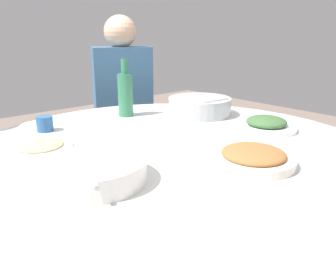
# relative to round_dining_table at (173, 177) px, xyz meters

# --- Properties ---
(round_dining_table) EXTENTS (1.39, 1.39, 0.76)m
(round_dining_table) POSITION_rel_round_dining_table_xyz_m (0.00, 0.00, 0.00)
(round_dining_table) COLOR #99999E
(round_dining_table) RESTS_ON ground
(rice_bowl) EXTENTS (0.29, 0.29, 0.09)m
(rice_bowl) POSITION_rel_round_dining_table_xyz_m (-0.25, 0.39, 0.15)
(rice_bowl) COLOR #B2B5BA
(rice_bowl) RESTS_ON round_dining_table
(soup_bowl) EXTENTS (0.26, 0.26, 0.06)m
(soup_bowl) POSITION_rel_round_dining_table_xyz_m (0.07, -0.33, 0.14)
(soup_bowl) COLOR white
(soup_bowl) RESTS_ON round_dining_table
(dish_stirfry) EXTENTS (0.24, 0.24, 0.05)m
(dish_stirfry) POSITION_rel_round_dining_table_xyz_m (0.26, 0.07, 0.13)
(dish_stirfry) COLOR silver
(dish_stirfry) RESTS_ON round_dining_table
(dish_greens) EXTENTS (0.23, 0.23, 0.05)m
(dish_greens) POSITION_rel_round_dining_table_xyz_m (0.09, 0.41, 0.13)
(dish_greens) COLOR white
(dish_greens) RESTS_ON round_dining_table
(dish_noodles) EXTENTS (0.20, 0.20, 0.03)m
(dish_noodles) POSITION_rel_round_dining_table_xyz_m (-0.24, -0.35, 0.12)
(dish_noodles) COLOR silver
(dish_noodles) RESTS_ON round_dining_table
(green_bottle) EXTENTS (0.07, 0.07, 0.26)m
(green_bottle) POSITION_rel_round_dining_table_xyz_m (-0.46, 0.12, 0.21)
(green_bottle) COLOR #347B56
(green_bottle) RESTS_ON round_dining_table
(tea_cup_near) EXTENTS (0.06, 0.06, 0.06)m
(tea_cup_near) POSITION_rel_round_dining_table_xyz_m (0.51, -0.00, 0.14)
(tea_cup_near) COLOR silver
(tea_cup_near) RESTS_ON round_dining_table
(tea_cup_side) EXTENTS (0.06, 0.06, 0.06)m
(tea_cup_side) POSITION_rel_round_dining_table_xyz_m (-0.46, -0.25, 0.14)
(tea_cup_side) COLOR #2D5F98
(tea_cup_side) RESTS_ON round_dining_table
(stool_for_diner_right) EXTENTS (0.31, 0.31, 0.46)m
(stool_for_diner_right) POSITION_rel_round_dining_table_xyz_m (-0.91, 0.40, -0.41)
(stool_for_diner_right) COLOR brown
(stool_for_diner_right) RESTS_ON ground
(diner_right) EXTENTS (0.44, 0.43, 0.76)m
(diner_right) POSITION_rel_round_dining_table_xyz_m (-0.91, 0.40, 0.14)
(diner_right) COLOR #2D333D
(diner_right) RESTS_ON stool_for_diner_right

